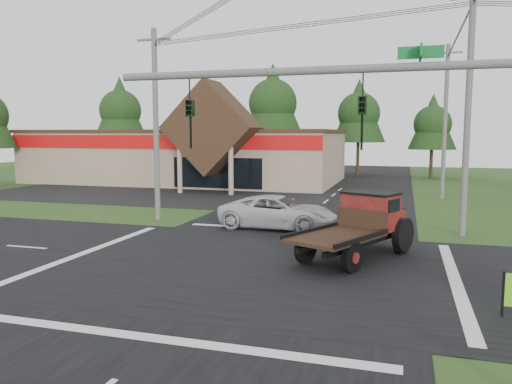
% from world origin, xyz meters
% --- Properties ---
extents(ground, '(120.00, 120.00, 0.00)m').
position_xyz_m(ground, '(0.00, 0.00, 0.00)').
color(ground, '#264418').
rests_on(ground, ground).
extents(road_ns, '(12.00, 120.00, 0.02)m').
position_xyz_m(road_ns, '(0.00, 0.00, 0.01)').
color(road_ns, black).
rests_on(road_ns, ground).
extents(road_ew, '(120.00, 12.00, 0.02)m').
position_xyz_m(road_ew, '(0.00, 0.00, 0.01)').
color(road_ew, black).
rests_on(road_ew, ground).
extents(parking_apron, '(28.00, 14.00, 0.02)m').
position_xyz_m(parking_apron, '(-14.00, 19.00, 0.01)').
color(parking_apron, black).
rests_on(parking_apron, ground).
extents(cvs_building, '(30.40, 18.20, 9.19)m').
position_xyz_m(cvs_building, '(-15.70, 29.57, 2.78)').
color(cvs_building, tan).
rests_on(cvs_building, ground).
extents(traffic_signal_mast, '(8.12, 0.24, 7.00)m').
position_xyz_m(traffic_signal_mast, '(5.82, -7.50, 4.43)').
color(traffic_signal_mast, '#595651').
rests_on(traffic_signal_mast, ground).
extents(utility_pole_nw, '(2.00, 0.30, 10.50)m').
position_xyz_m(utility_pole_nw, '(-8.00, 8.00, 5.39)').
color(utility_pole_nw, '#595651').
rests_on(utility_pole_nw, ground).
extents(utility_pole_ne, '(2.00, 0.30, 11.50)m').
position_xyz_m(utility_pole_ne, '(8.00, 8.00, 5.89)').
color(utility_pole_ne, '#595651').
rests_on(utility_pole_ne, ground).
extents(utility_pole_n, '(2.00, 0.30, 11.20)m').
position_xyz_m(utility_pole_n, '(8.00, 22.00, 5.74)').
color(utility_pole_n, '#595651').
rests_on(utility_pole_n, ground).
extents(tree_row_a, '(6.72, 6.72, 12.12)m').
position_xyz_m(tree_row_a, '(-30.00, 40.00, 8.05)').
color(tree_row_a, '#332316').
rests_on(tree_row_a, ground).
extents(tree_row_b, '(5.60, 5.60, 10.10)m').
position_xyz_m(tree_row_b, '(-20.00, 42.00, 6.70)').
color(tree_row_b, '#332316').
rests_on(tree_row_b, ground).
extents(tree_row_c, '(7.28, 7.28, 13.13)m').
position_xyz_m(tree_row_c, '(-10.00, 41.00, 8.72)').
color(tree_row_c, '#332316').
rests_on(tree_row_c, ground).
extents(tree_row_d, '(6.16, 6.16, 11.11)m').
position_xyz_m(tree_row_d, '(0.00, 42.00, 7.38)').
color(tree_row_d, '#332316').
rests_on(tree_row_d, ground).
extents(tree_row_e, '(5.04, 5.04, 9.09)m').
position_xyz_m(tree_row_e, '(8.00, 40.00, 6.03)').
color(tree_row_e, '#332316').
rests_on(tree_row_e, ground).
extents(antique_flatbed_truck, '(4.70, 6.49, 2.54)m').
position_xyz_m(antique_flatbed_truck, '(3.51, 2.06, 1.27)').
color(antique_flatbed_truck, '#530B15').
rests_on(antique_flatbed_truck, ground).
extents(white_pickup, '(6.18, 3.15, 1.67)m').
position_xyz_m(white_pickup, '(-0.82, 7.36, 0.84)').
color(white_pickup, silver).
rests_on(white_pickup, ground).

